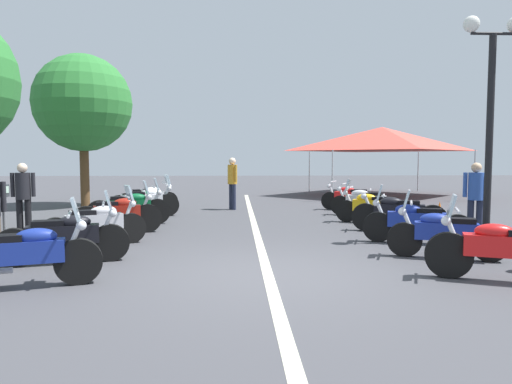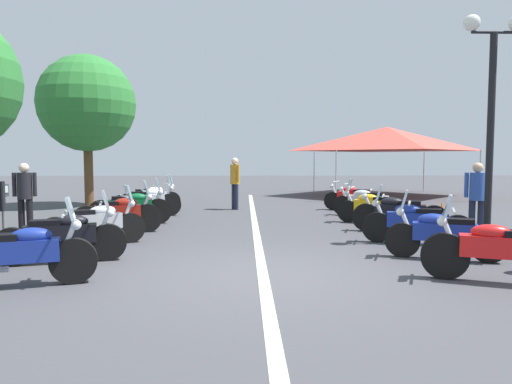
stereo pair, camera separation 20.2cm
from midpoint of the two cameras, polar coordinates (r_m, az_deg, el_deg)
ground_plane at (r=7.06m, az=0.64°, el=-10.12°), size 80.00×80.00×0.00m
lane_centre_stripe at (r=11.62m, az=-0.61°, el=-4.45°), size 20.84×0.16×0.01m
motorcycle_left_row_0 at (r=6.97m, az=-27.45°, el=-6.85°), size 0.84×1.99×1.21m
motorcycle_left_row_1 at (r=8.30m, az=-23.17°, el=-5.03°), size 0.82×2.07×1.21m
motorcycle_left_row_2 at (r=9.73m, az=-19.73°, el=-3.64°), size 1.10×1.88×1.20m
motorcycle_left_row_3 at (r=11.15m, az=-17.14°, el=-2.54°), size 0.85×1.97×1.23m
motorcycle_left_row_4 at (r=12.54m, az=-15.76°, el=-1.79°), size 0.81×2.11×1.23m
motorcycle_left_row_5 at (r=14.13m, az=-13.99°, el=-1.09°), size 0.89×2.04×1.23m
motorcycle_left_row_6 at (r=15.59m, az=-13.52°, el=-0.65°), size 1.03×1.90×1.21m
motorcycle_right_row_0 at (r=7.34m, az=27.79°, el=-6.24°), size 1.02×2.10×1.23m
motorcycle_right_row_1 at (r=8.62m, az=21.63°, el=-4.71°), size 0.95×1.90×1.19m
motorcycle_right_row_2 at (r=9.95m, az=18.59°, el=-3.43°), size 0.96×2.10×1.20m
motorcycle_right_row_3 at (r=11.42m, az=16.66°, el=-2.43°), size 0.93×2.14×1.01m
motorcycle_right_row_4 at (r=12.78m, az=13.68°, el=-1.74°), size 1.00×1.89×1.19m
motorcycle_right_row_5 at (r=14.30m, az=12.95°, el=-1.14°), size 1.08×2.01×0.98m
motorcycle_right_row_6 at (r=15.68m, az=11.37°, el=-0.66°), size 1.20×1.91×0.98m
street_lamp_twin_globe at (r=10.53m, az=26.59°, el=11.40°), size 0.32×1.22×4.56m
parking_meter at (r=9.24m, az=-29.27°, el=-1.61°), size 0.19×0.14×1.29m
traffic_cone_0 at (r=13.06m, az=21.32°, el=-2.50°), size 0.36×0.36×0.61m
bystander_0 at (r=15.70m, az=-3.31°, el=1.60°), size 0.46×0.32×1.77m
bystander_1 at (r=11.34m, az=25.06°, el=-0.16°), size 0.32×0.49×1.65m
bystander_2 at (r=11.81m, az=-27.28°, el=-0.11°), size 0.32×0.53×1.64m
roadside_tree_0 at (r=18.02m, az=-20.94°, el=10.17°), size 3.47×3.47×5.47m
event_tent at (r=22.31m, az=15.05°, el=6.35°), size 6.49×6.49×3.20m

